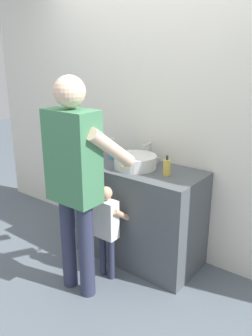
{
  "coord_description": "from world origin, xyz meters",
  "views": [
    {
      "loc": [
        1.67,
        -2.01,
        1.81
      ],
      "look_at": [
        0.0,
        0.15,
        0.9
      ],
      "focal_mm": 37.24,
      "sensor_mm": 36.0,
      "label": 1
    }
  ],
  "objects": [
    {
      "name": "back_wall",
      "position": [
        0.0,
        0.62,
        1.35
      ],
      "size": [
        4.4,
        0.08,
        2.7
      ],
      "color": "silver",
      "rests_on": "ground"
    },
    {
      "name": "faucet",
      "position": [
        0.0,
        0.5,
        0.95
      ],
      "size": [
        0.18,
        0.14,
        0.18
      ],
      "color": "#B7BABF",
      "rests_on": "vanity_cabinet"
    },
    {
      "name": "vanity_cabinet",
      "position": [
        0.0,
        0.3,
        0.43
      ],
      "size": [
        1.17,
        0.54,
        0.87
      ],
      "primitive_type": "cube",
      "color": "#4C5156",
      "rests_on": "ground"
    },
    {
      "name": "child_toddler",
      "position": [
        0.0,
        -0.1,
        0.49
      ],
      "size": [
        0.25,
        0.25,
        0.81
      ],
      "color": "#2D334C",
      "rests_on": "ground"
    },
    {
      "name": "sink_basin",
      "position": [
        0.0,
        0.28,
        0.93
      ],
      "size": [
        0.36,
        0.36,
        0.11
      ],
      "color": "silver",
      "rests_on": "vanity_cabinet"
    },
    {
      "name": "soap_bottle",
      "position": [
        0.31,
        0.28,
        0.94
      ],
      "size": [
        0.06,
        0.06,
        0.17
      ],
      "color": "gold",
      "rests_on": "vanity_cabinet"
    },
    {
      "name": "ground_plane",
      "position": [
        0.0,
        0.0,
        0.0
      ],
      "size": [
        14.0,
        14.0,
        0.0
      ],
      "primitive_type": "plane",
      "color": "slate"
    },
    {
      "name": "adult_parent",
      "position": [
        -0.07,
        -0.36,
        1.0
      ],
      "size": [
        0.52,
        0.55,
        1.67
      ],
      "color": "#2D334C",
      "rests_on": "ground"
    },
    {
      "name": "toothbrush_cup",
      "position": [
        -0.32,
        0.35,
        0.92
      ],
      "size": [
        0.07,
        0.07,
        0.21
      ],
      "color": "#4C8EB2",
      "rests_on": "vanity_cabinet"
    }
  ]
}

